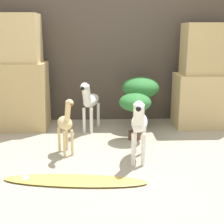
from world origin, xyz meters
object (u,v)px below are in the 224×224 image
Objects in this scene: potted_palm_back at (135,105)px; giraffe_figurine at (66,123)px; surfboard at (73,180)px; zebra_left at (90,100)px; potted_palm_front at (140,89)px; zebra_right at (139,123)px.

giraffe_figurine is at bearing -150.00° from potted_palm_back.
surfboard is at bearing -79.18° from giraffe_figurine.
zebra_left is 0.64m from potted_palm_back.
surfboard is at bearing -116.08° from potted_palm_front.
zebra_left is 1.18× the size of potted_palm_back.
potted_palm_back is (-0.12, -0.47, -0.10)m from potted_palm_front.
potted_palm_front is at bearing 46.27° from giraffe_figurine.
zebra_right is 1.00× the size of zebra_left.
potted_palm_back is at bearing 30.00° from giraffe_figurine.
potted_palm_front is at bearing 82.37° from zebra_right.
potted_palm_back is at bearing -34.68° from zebra_left.
giraffe_figurine is at bearing -105.54° from zebra_left.
giraffe_figurine is (-0.71, 0.20, -0.06)m from zebra_right.
giraffe_figurine is at bearing 164.30° from zebra_right.
zebra_left is 1.46m from surfboard.
zebra_right is 0.82m from surfboard.
zebra_right and zebra_left have the same top height.
giraffe_figurine is 0.49× the size of surfboard.
giraffe_figurine reaches higher than surfboard.
zebra_right is 1.18× the size of potted_palm_back.
zebra_right is at bearing -63.49° from zebra_left.
zebra_right is 1.06× the size of giraffe_figurine.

